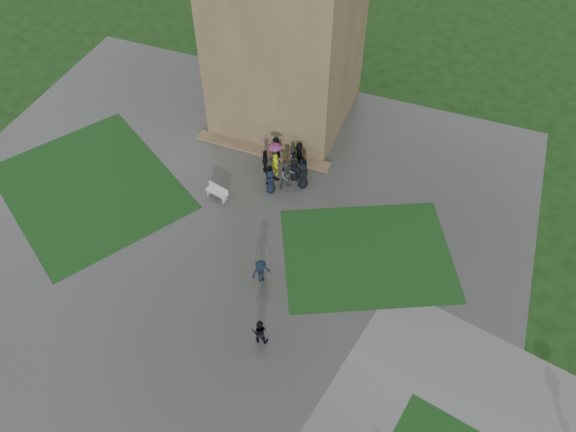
% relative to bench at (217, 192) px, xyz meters
% --- Properties ---
extents(ground, '(120.00, 120.00, 0.00)m').
position_rel_bench_xyz_m(ground, '(0.95, -6.03, -0.45)').
color(ground, black).
extents(plaza, '(34.00, 34.00, 0.02)m').
position_rel_bench_xyz_m(plaza, '(0.95, -4.03, -0.44)').
color(plaza, '#343432').
rests_on(plaza, ground).
extents(lawn_inset_left, '(14.10, 13.46, 0.01)m').
position_rel_bench_xyz_m(lawn_inset_left, '(-7.55, -2.03, -0.42)').
color(lawn_inset_left, black).
rests_on(lawn_inset_left, plaza).
extents(lawn_inset_right, '(11.12, 10.15, 0.01)m').
position_rel_bench_xyz_m(lawn_inset_right, '(9.45, -1.03, -0.42)').
color(lawn_inset_right, black).
rests_on(lawn_inset_right, plaza).
extents(tower_plinth, '(9.00, 0.80, 0.22)m').
position_rel_bench_xyz_m(tower_plinth, '(0.95, 4.57, -0.32)').
color(tower_plinth, brown).
rests_on(tower_plinth, plaza).
extents(bench, '(1.49, 0.79, 0.83)m').
position_rel_bench_xyz_m(bench, '(0.00, 0.00, 0.00)').
color(bench, '#B7B7B2').
rests_on(bench, plaza).
extents(visitor_cluster, '(3.57, 4.09, 2.62)m').
position_rel_bench_xyz_m(visitor_cluster, '(3.02, 3.07, 0.66)').
color(visitor_cluster, black).
rests_on(visitor_cluster, plaza).
extents(pedestrian_mid, '(1.05, 1.09, 1.55)m').
position_rel_bench_xyz_m(pedestrian_mid, '(4.74, -4.64, 0.35)').
color(pedestrian_mid, black).
rests_on(pedestrian_mid, plaza).
extents(pedestrian_near, '(0.85, 0.59, 1.59)m').
position_rel_bench_xyz_m(pedestrian_near, '(6.02, -7.88, 0.37)').
color(pedestrian_near, black).
rests_on(pedestrian_near, plaza).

